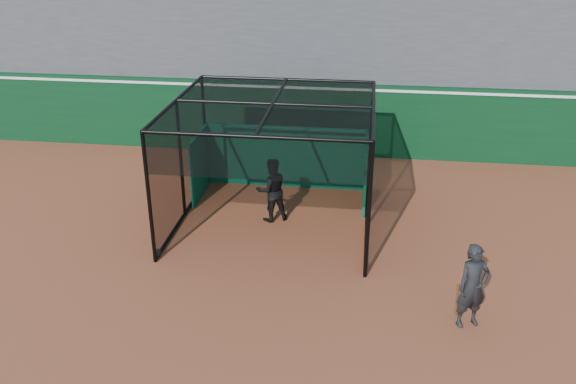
# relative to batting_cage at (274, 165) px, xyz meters

# --- Properties ---
(ground) EXTENTS (120.00, 120.00, 0.00)m
(ground) POSITION_rel_batting_cage_xyz_m (0.32, -3.15, -1.63)
(ground) COLOR brown
(ground) RESTS_ON ground
(outfield_wall) EXTENTS (50.00, 0.50, 2.50)m
(outfield_wall) POSITION_rel_batting_cage_xyz_m (0.32, 5.35, -0.35)
(outfield_wall) COLOR #093418
(outfield_wall) RESTS_ON ground
(grandstand) EXTENTS (50.00, 7.85, 8.95)m
(grandstand) POSITION_rel_batting_cage_xyz_m (0.32, 9.12, 2.84)
(grandstand) COLOR #4C4C4F
(grandstand) RESTS_ON ground
(batting_cage) EXTENTS (5.08, 5.08, 3.27)m
(batting_cage) POSITION_rel_batting_cage_xyz_m (0.00, 0.00, 0.00)
(batting_cage) COLOR black
(batting_cage) RESTS_ON ground
(batter) EXTENTS (1.07, 0.98, 1.77)m
(batter) POSITION_rel_batting_cage_xyz_m (-0.07, 0.06, -0.75)
(batter) COLOR black
(batter) RESTS_ON ground
(on_deck_player) EXTENTS (0.78, 0.66, 1.80)m
(on_deck_player) POSITION_rel_batting_cage_xyz_m (4.58, -4.03, -0.73)
(on_deck_player) COLOR black
(on_deck_player) RESTS_ON ground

